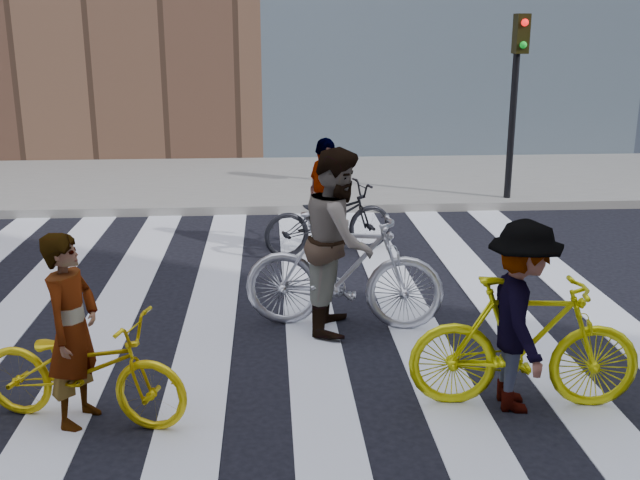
{
  "coord_description": "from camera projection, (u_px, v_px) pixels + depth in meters",
  "views": [
    {
      "loc": [
        0.13,
        -7.51,
        3.1
      ],
      "look_at": [
        0.67,
        0.3,
        0.87
      ],
      "focal_mm": 42.0,
      "sensor_mm": 36.0,
      "label": 1
    }
  ],
  "objects": [
    {
      "name": "ground",
      "position": [
        260.0,
        326.0,
        8.05
      ],
      "size": [
        100.0,
        100.0,
        0.0
      ],
      "primitive_type": "plane",
      "color": "black",
      "rests_on": "ground"
    },
    {
      "name": "rider_right",
      "position": [
        521.0,
        316.0,
        6.15
      ],
      "size": [
        0.71,
        1.11,
        1.62
      ],
      "primitive_type": "imported",
      "rotation": [
        0.0,
        0.0,
        1.46
      ],
      "color": "slate",
      "rests_on": "ground"
    },
    {
      "name": "bike_silver_mid",
      "position": [
        344.0,
        271.0,
        7.87
      ],
      "size": [
        2.18,
        0.97,
        1.26
      ],
      "primitive_type": "imported",
      "rotation": [
        0.0,
        0.0,
        1.39
      ],
      "color": "silver",
      "rests_on": "ground"
    },
    {
      "name": "sidewalk_far",
      "position": [
        263.0,
        182.0,
        15.22
      ],
      "size": [
        100.0,
        5.0,
        0.15
      ],
      "primitive_type": "cube",
      "color": "gray",
      "rests_on": "ground"
    },
    {
      "name": "rider_rear",
      "position": [
        325.0,
        197.0,
        10.45
      ],
      "size": [
        0.67,
        1.04,
        1.65
      ],
      "primitive_type": "imported",
      "rotation": [
        0.0,
        0.0,
        1.87
      ],
      "color": "slate",
      "rests_on": "ground"
    },
    {
      "name": "bike_yellow_right",
      "position": [
        525.0,
        343.0,
        6.21
      ],
      "size": [
        1.96,
        0.74,
        1.15
      ],
      "primitive_type": "imported",
      "rotation": [
        0.0,
        0.0,
        1.46
      ],
      "color": "#D9D80C",
      "rests_on": "ground"
    },
    {
      "name": "zebra_crosswalk",
      "position": [
        260.0,
        326.0,
        8.04
      ],
      "size": [
        8.25,
        10.0,
        0.01
      ],
      "color": "white",
      "rests_on": "ground"
    },
    {
      "name": "traffic_signal",
      "position": [
        517.0,
        77.0,
        12.82
      ],
      "size": [
        0.22,
        0.42,
        3.33
      ],
      "color": "black",
      "rests_on": "ground"
    },
    {
      "name": "rider_left",
      "position": [
        72.0,
        330.0,
        5.9
      ],
      "size": [
        0.53,
        0.66,
        1.6
      ],
      "primitive_type": "imported",
      "rotation": [
        0.0,
        0.0,
        1.29
      ],
      "color": "slate",
      "rests_on": "ground"
    },
    {
      "name": "rider_mid",
      "position": [
        339.0,
        240.0,
        7.77
      ],
      "size": [
        0.9,
        1.06,
        1.94
      ],
      "primitive_type": "imported",
      "rotation": [
        0.0,
        0.0,
        1.39
      ],
      "color": "slate",
      "rests_on": "ground"
    },
    {
      "name": "bike_yellow_left",
      "position": [
        82.0,
        368.0,
        5.99
      ],
      "size": [
        1.88,
        1.09,
        0.93
      ],
      "primitive_type": "imported",
      "rotation": [
        0.0,
        0.0,
        1.29
      ],
      "color": "yellow",
      "rests_on": "ground"
    },
    {
      "name": "bike_dark_rear",
      "position": [
        329.0,
        219.0,
        10.54
      ],
      "size": [
        2.02,
        1.19,
        1.0
      ],
      "primitive_type": "imported",
      "rotation": [
        0.0,
        0.0,
        1.87
      ],
      "color": "black",
      "rests_on": "ground"
    }
  ]
}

